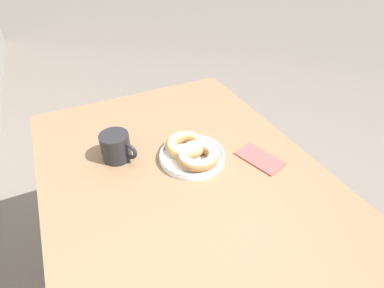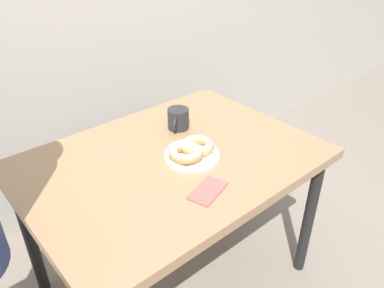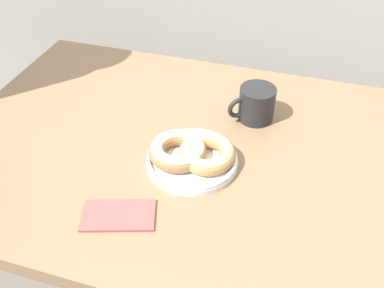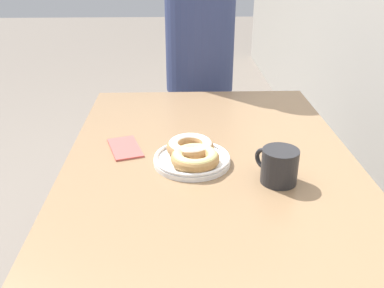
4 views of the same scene
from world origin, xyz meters
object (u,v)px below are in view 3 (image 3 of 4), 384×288
Objects in this scene: coffee_mug at (256,104)px; napkin at (119,215)px; dining_table at (176,165)px; donut_plate at (192,154)px.

napkin is (-0.21, -0.42, -0.04)m from coffee_mug.
dining_table is at bearing -135.80° from coffee_mug.
napkin is (-0.10, -0.20, -0.03)m from donut_plate.
coffee_mug is 0.47m from napkin.
donut_plate is at bearing -42.66° from dining_table.
dining_table is 0.26m from coffee_mug.
donut_plate is 0.25m from coffee_mug.
dining_table is 5.22× the size of donut_plate.
napkin reaches higher than dining_table.
coffee_mug is at bearing 63.48° from donut_plate.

